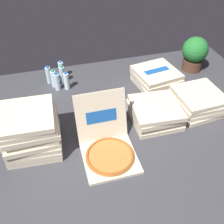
{
  "coord_description": "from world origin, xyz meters",
  "views": [
    {
      "loc": [
        -0.51,
        -1.55,
        1.61
      ],
      "look_at": [
        -0.05,
        0.1,
        0.14
      ],
      "focal_mm": 41.92,
      "sensor_mm": 36.0,
      "label": 1
    }
  ],
  "objects_px": {
    "pizza_stack_left_far": "(31,131)",
    "pizza_stack_right_near": "(198,101)",
    "pizza_stack_right_far": "(156,78)",
    "open_pizza_box": "(108,145)",
    "water_bottle_2": "(62,74)",
    "pizza_stack_center_far": "(155,113)",
    "water_bottle_1": "(54,79)",
    "potted_plant": "(195,53)",
    "water_bottle_0": "(57,82)",
    "water_bottle_4": "(61,70)",
    "water_bottle_5": "(49,75)",
    "water_bottle_3": "(67,81)"
  },
  "relations": [
    {
      "from": "pizza_stack_center_far",
      "to": "water_bottle_4",
      "type": "height_order",
      "value": "water_bottle_4"
    },
    {
      "from": "water_bottle_2",
      "to": "water_bottle_0",
      "type": "bearing_deg",
      "value": -118.58
    },
    {
      "from": "pizza_stack_center_far",
      "to": "water_bottle_4",
      "type": "distance_m",
      "value": 1.18
    },
    {
      "from": "potted_plant",
      "to": "pizza_stack_left_far",
      "type": "bearing_deg",
      "value": -157.75
    },
    {
      "from": "water_bottle_0",
      "to": "open_pizza_box",
      "type": "bearing_deg",
      "value": -73.81
    },
    {
      "from": "open_pizza_box",
      "to": "water_bottle_5",
      "type": "height_order",
      "value": "open_pizza_box"
    },
    {
      "from": "pizza_stack_left_far",
      "to": "water_bottle_1",
      "type": "height_order",
      "value": "pizza_stack_left_far"
    },
    {
      "from": "water_bottle_1",
      "to": "water_bottle_2",
      "type": "relative_size",
      "value": 1.0
    },
    {
      "from": "pizza_stack_right_far",
      "to": "pizza_stack_left_far",
      "type": "bearing_deg",
      "value": -156.94
    },
    {
      "from": "pizza_stack_right_near",
      "to": "water_bottle_5",
      "type": "bearing_deg",
      "value": 147.85
    },
    {
      "from": "water_bottle_1",
      "to": "water_bottle_4",
      "type": "relative_size",
      "value": 1.0
    },
    {
      "from": "pizza_stack_right_far",
      "to": "water_bottle_1",
      "type": "xyz_separation_m",
      "value": [
        -1.04,
        0.27,
        0.0
      ]
    },
    {
      "from": "water_bottle_2",
      "to": "water_bottle_4",
      "type": "bearing_deg",
      "value": 87.88
    },
    {
      "from": "pizza_stack_right_far",
      "to": "water_bottle_0",
      "type": "bearing_deg",
      "value": 168.83
    },
    {
      "from": "water_bottle_2",
      "to": "pizza_stack_right_near",
      "type": "bearing_deg",
      "value": -34.16
    },
    {
      "from": "open_pizza_box",
      "to": "water_bottle_2",
      "type": "bearing_deg",
      "value": 101.02
    },
    {
      "from": "water_bottle_0",
      "to": "water_bottle_1",
      "type": "bearing_deg",
      "value": 113.2
    },
    {
      "from": "potted_plant",
      "to": "water_bottle_5",
      "type": "bearing_deg",
      "value": 174.35
    },
    {
      "from": "potted_plant",
      "to": "water_bottle_3",
      "type": "bearing_deg",
      "value": -179.73
    },
    {
      "from": "pizza_stack_right_far",
      "to": "pizza_stack_center_far",
      "type": "bearing_deg",
      "value": -113.87
    },
    {
      "from": "water_bottle_5",
      "to": "water_bottle_1",
      "type": "bearing_deg",
      "value": -63.8
    },
    {
      "from": "water_bottle_2",
      "to": "potted_plant",
      "type": "bearing_deg",
      "value": -5.04
    },
    {
      "from": "open_pizza_box",
      "to": "pizza_stack_left_far",
      "type": "xyz_separation_m",
      "value": [
        -0.55,
        0.22,
        0.1
      ]
    },
    {
      "from": "water_bottle_5",
      "to": "pizza_stack_left_far",
      "type": "bearing_deg",
      "value": -102.49
    },
    {
      "from": "pizza_stack_left_far",
      "to": "water_bottle_1",
      "type": "xyz_separation_m",
      "value": [
        0.24,
        0.82,
        -0.08
      ]
    },
    {
      "from": "pizza_stack_center_far",
      "to": "water_bottle_1",
      "type": "relative_size",
      "value": 2.26
    },
    {
      "from": "pizza_stack_left_far",
      "to": "pizza_stack_center_far",
      "type": "relative_size",
      "value": 1.03
    },
    {
      "from": "pizza_stack_right_far",
      "to": "water_bottle_4",
      "type": "bearing_deg",
      "value": 155.56
    },
    {
      "from": "pizza_stack_left_far",
      "to": "pizza_stack_right_far",
      "type": "xyz_separation_m",
      "value": [
        1.29,
        0.55,
        -0.09
      ]
    },
    {
      "from": "pizza_stack_left_far",
      "to": "open_pizza_box",
      "type": "bearing_deg",
      "value": -21.78
    },
    {
      "from": "water_bottle_1",
      "to": "water_bottle_4",
      "type": "distance_m",
      "value": 0.19
    },
    {
      "from": "water_bottle_0",
      "to": "potted_plant",
      "type": "xyz_separation_m",
      "value": [
        1.55,
        -0.0,
        0.11
      ]
    },
    {
      "from": "pizza_stack_left_far",
      "to": "pizza_stack_center_far",
      "type": "height_order",
      "value": "pizza_stack_left_far"
    },
    {
      "from": "pizza_stack_right_near",
      "to": "water_bottle_3",
      "type": "relative_size",
      "value": 2.3
    },
    {
      "from": "open_pizza_box",
      "to": "potted_plant",
      "type": "relative_size",
      "value": 1.4
    },
    {
      "from": "pizza_stack_center_far",
      "to": "water_bottle_0",
      "type": "bearing_deg",
      "value": 137.73
    },
    {
      "from": "pizza_stack_right_far",
      "to": "water_bottle_2",
      "type": "xyz_separation_m",
      "value": [
        -0.95,
        0.33,
        0.0
      ]
    },
    {
      "from": "pizza_stack_left_far",
      "to": "pizza_stack_right_near",
      "type": "bearing_deg",
      "value": 2.94
    },
    {
      "from": "pizza_stack_right_far",
      "to": "potted_plant",
      "type": "xyz_separation_m",
      "value": [
        0.53,
        0.2,
        0.12
      ]
    },
    {
      "from": "water_bottle_1",
      "to": "water_bottle_5",
      "type": "distance_m",
      "value": 0.1
    },
    {
      "from": "water_bottle_0",
      "to": "potted_plant",
      "type": "height_order",
      "value": "potted_plant"
    },
    {
      "from": "open_pizza_box",
      "to": "water_bottle_2",
      "type": "height_order",
      "value": "open_pizza_box"
    },
    {
      "from": "pizza_stack_right_near",
      "to": "water_bottle_3",
      "type": "xyz_separation_m",
      "value": [
        -1.15,
        0.66,
        0.01
      ]
    },
    {
      "from": "water_bottle_2",
      "to": "potted_plant",
      "type": "height_order",
      "value": "potted_plant"
    },
    {
      "from": "pizza_stack_left_far",
      "to": "water_bottle_4",
      "type": "height_order",
      "value": "pizza_stack_left_far"
    },
    {
      "from": "open_pizza_box",
      "to": "water_bottle_2",
      "type": "relative_size",
      "value": 2.74
    },
    {
      "from": "pizza_stack_right_near",
      "to": "water_bottle_0",
      "type": "height_order",
      "value": "water_bottle_0"
    },
    {
      "from": "water_bottle_5",
      "to": "potted_plant",
      "type": "xyz_separation_m",
      "value": [
        1.62,
        -0.16,
        0.11
      ]
    },
    {
      "from": "pizza_stack_right_far",
      "to": "water_bottle_1",
      "type": "distance_m",
      "value": 1.08
    },
    {
      "from": "water_bottle_4",
      "to": "water_bottle_5",
      "type": "xyz_separation_m",
      "value": [
        -0.14,
        -0.07,
        0.0
      ]
    }
  ]
}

